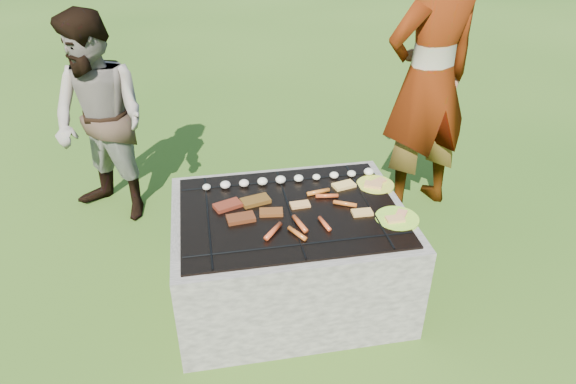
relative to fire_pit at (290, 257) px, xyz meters
The scene contains 10 objects.
lawn 0.28m from the fire_pit, ahead, with size 60.00×60.00×0.00m, color #244B12.
fire_pit is the anchor object (origin of this frame).
mushrooms 0.47m from the fire_pit, 80.02° to the left, with size 1.06×0.06×0.04m.
pork_slabs 0.42m from the fire_pit, 169.01° to the left, with size 0.38×0.27×0.02m.
sausages 0.37m from the fire_pit, 42.45° to the right, with size 0.56×0.47×0.03m.
bread_on_grate 0.45m from the fire_pit, 12.61° to the left, with size 0.43×0.39×0.02m.
plate_far 0.67m from the fire_pit, 18.06° to the left, with size 0.28×0.28×0.03m.
plate_near 0.67m from the fire_pit, 18.16° to the right, with size 0.25×0.25×0.03m.
cook 1.60m from the fire_pit, 37.10° to the left, with size 0.72×0.47×1.98m, color gray.
bystander 1.65m from the fire_pit, 135.06° to the left, with size 0.73×0.57×1.50m, color gray.
Camera 1 is at (-0.44, -2.34, 2.19)m, focal length 32.00 mm.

